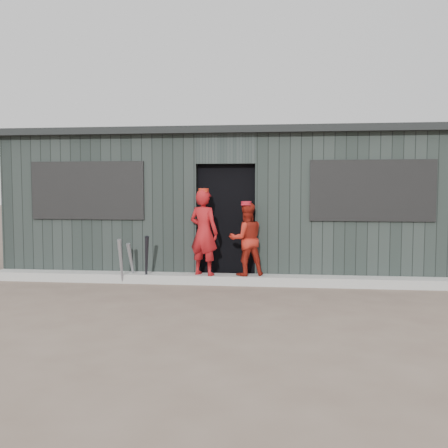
# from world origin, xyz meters

# --- Properties ---
(ground) EXTENTS (80.00, 80.00, 0.00)m
(ground) POSITION_xyz_m (0.00, 0.00, 0.00)
(ground) COLOR brown
(ground) RESTS_ON ground
(curb) EXTENTS (8.00, 0.36, 0.15)m
(curb) POSITION_xyz_m (0.00, 1.82, 0.07)
(curb) COLOR #969692
(curb) RESTS_ON ground
(bat_left) EXTENTS (0.11, 0.28, 0.68)m
(bat_left) POSITION_xyz_m (-1.56, 1.75, 0.34)
(bat_left) COLOR gray
(bat_left) RESTS_ON ground
(bat_mid) EXTENTS (0.09, 0.28, 0.77)m
(bat_mid) POSITION_xyz_m (-1.68, 1.56, 0.38)
(bat_mid) COLOR gray
(bat_mid) RESTS_ON ground
(bat_right) EXTENTS (0.17, 0.32, 0.82)m
(bat_right) POSITION_xyz_m (-1.27, 1.64, 0.41)
(bat_right) COLOR black
(bat_right) RESTS_ON ground
(player_red_left) EXTENTS (0.61, 0.52, 1.41)m
(player_red_left) POSITION_xyz_m (-0.34, 1.78, 0.86)
(player_red_left) COLOR maroon
(player_red_left) RESTS_ON curb
(player_red_right) EXTENTS (0.71, 0.63, 1.20)m
(player_red_right) POSITION_xyz_m (0.37, 1.83, 0.75)
(player_red_right) COLOR maroon
(player_red_right) RESTS_ON curb
(player_grey_back) EXTENTS (0.64, 0.45, 1.23)m
(player_grey_back) POSITION_xyz_m (0.52, 2.38, 0.62)
(player_grey_back) COLOR #A6A6A6
(player_grey_back) RESTS_ON ground
(dugout) EXTENTS (8.30, 3.30, 2.62)m
(dugout) POSITION_xyz_m (-0.00, 3.50, 1.29)
(dugout) COLOR black
(dugout) RESTS_ON ground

